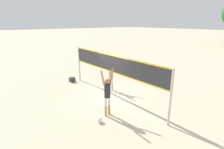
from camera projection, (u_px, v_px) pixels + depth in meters
name	position (u px, v px, depth m)	size (l,w,h in m)	color
ground_plane	(112.00, 97.00, 10.26)	(200.00, 200.00, 0.00)	beige
volleyball_net	(112.00, 67.00, 9.73)	(7.67, 0.10, 2.49)	beige
player_spiker	(107.00, 92.00, 7.92)	(0.28, 0.72, 2.25)	tan
player_blocker	(111.00, 75.00, 10.98)	(0.28, 0.68, 1.95)	tan
volleyball	(100.00, 120.00, 7.61)	(0.24, 0.24, 0.24)	white
gear_bag	(72.00, 80.00, 12.79)	(0.39, 0.34, 0.32)	#2D2D33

